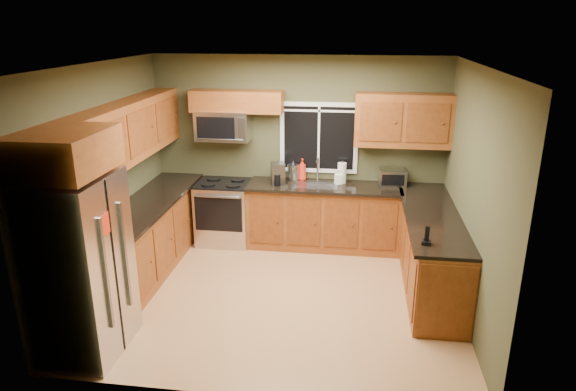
% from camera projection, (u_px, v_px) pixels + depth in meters
% --- Properties ---
extents(floor, '(4.20, 4.20, 0.00)m').
position_uv_depth(floor, '(280.00, 295.00, 6.19)').
color(floor, '#B47E4E').
rests_on(floor, ground).
extents(ceiling, '(4.20, 4.20, 0.00)m').
position_uv_depth(ceiling, '(279.00, 65.00, 5.33)').
color(ceiling, white).
rests_on(ceiling, back_wall).
extents(back_wall, '(4.20, 0.00, 4.20)m').
position_uv_depth(back_wall, '(298.00, 151.00, 7.45)').
color(back_wall, '#424429').
rests_on(back_wall, ground).
extents(front_wall, '(4.20, 0.00, 4.20)m').
position_uv_depth(front_wall, '(245.00, 257.00, 4.07)').
color(front_wall, '#424429').
rests_on(front_wall, ground).
extents(left_wall, '(0.00, 3.60, 3.60)m').
position_uv_depth(left_wall, '(103.00, 181.00, 6.03)').
color(left_wall, '#424429').
rests_on(left_wall, ground).
extents(right_wall, '(0.00, 3.60, 3.60)m').
position_uv_depth(right_wall, '(473.00, 197.00, 5.49)').
color(right_wall, '#424429').
rests_on(right_wall, ground).
extents(window, '(1.12, 0.03, 1.02)m').
position_uv_depth(window, '(319.00, 138.00, 7.33)').
color(window, white).
rests_on(window, back_wall).
extents(base_cabinets_left, '(0.60, 2.65, 0.90)m').
position_uv_depth(base_cabinets_left, '(150.00, 237.00, 6.72)').
color(base_cabinets_left, brown).
rests_on(base_cabinets_left, ground).
extents(countertop_left, '(0.65, 2.65, 0.04)m').
position_uv_depth(countertop_left, '(148.00, 203.00, 6.57)').
color(countertop_left, black).
rests_on(countertop_left, base_cabinets_left).
extents(base_cabinets_back, '(2.17, 0.60, 0.90)m').
position_uv_depth(base_cabinets_back, '(324.00, 217.00, 7.40)').
color(base_cabinets_back, brown).
rests_on(base_cabinets_back, ground).
extents(countertop_back, '(2.17, 0.65, 0.04)m').
position_uv_depth(countertop_back, '(324.00, 187.00, 7.23)').
color(countertop_back, black).
rests_on(countertop_back, base_cabinets_back).
extents(base_cabinets_peninsula, '(0.60, 2.52, 0.90)m').
position_uv_depth(base_cabinets_peninsula, '(430.00, 250.00, 6.33)').
color(base_cabinets_peninsula, brown).
rests_on(base_cabinets_peninsula, ground).
extents(countertop_peninsula, '(0.65, 2.50, 0.04)m').
position_uv_depth(countertop_peninsula, '(432.00, 214.00, 6.19)').
color(countertop_peninsula, black).
rests_on(countertop_peninsula, base_cabinets_peninsula).
extents(upper_cabinets_left, '(0.33, 2.65, 0.72)m').
position_uv_depth(upper_cabinets_left, '(129.00, 131.00, 6.29)').
color(upper_cabinets_left, brown).
rests_on(upper_cabinets_left, left_wall).
extents(upper_cabinets_back_left, '(1.30, 0.33, 0.30)m').
position_uv_depth(upper_cabinets_back_left, '(237.00, 101.00, 7.17)').
color(upper_cabinets_back_left, brown).
rests_on(upper_cabinets_back_left, back_wall).
extents(upper_cabinets_back_right, '(1.30, 0.33, 0.72)m').
position_uv_depth(upper_cabinets_back_right, '(403.00, 120.00, 6.95)').
color(upper_cabinets_back_right, brown).
rests_on(upper_cabinets_back_right, back_wall).
extents(upper_cabinet_over_fridge, '(0.72, 0.90, 0.38)m').
position_uv_depth(upper_cabinet_over_fridge, '(63.00, 152.00, 4.54)').
color(upper_cabinet_over_fridge, brown).
rests_on(upper_cabinet_over_fridge, left_wall).
extents(refrigerator, '(0.74, 0.90, 1.80)m').
position_uv_depth(refrigerator, '(80.00, 267.00, 4.91)').
color(refrigerator, '#B7B7BC').
rests_on(refrigerator, ground).
extents(range, '(0.76, 0.69, 0.94)m').
position_uv_depth(range, '(224.00, 212.00, 7.56)').
color(range, '#B7B7BC').
rests_on(range, ground).
extents(microwave, '(0.76, 0.41, 0.42)m').
position_uv_depth(microwave, '(223.00, 125.00, 7.28)').
color(microwave, '#B7B7BC').
rests_on(microwave, back_wall).
extents(sink, '(0.60, 0.42, 0.36)m').
position_uv_depth(sink, '(316.00, 184.00, 7.25)').
color(sink, slate).
rests_on(sink, countertop_back).
extents(toaster_oven, '(0.39, 0.31, 0.23)m').
position_uv_depth(toaster_oven, '(392.00, 177.00, 7.20)').
color(toaster_oven, '#B7B7BC').
rests_on(toaster_oven, countertop_back).
extents(coffee_maker, '(0.24, 0.28, 0.31)m').
position_uv_depth(coffee_maker, '(278.00, 174.00, 7.24)').
color(coffee_maker, slate).
rests_on(coffee_maker, countertop_back).
extents(kettle, '(0.21, 0.21, 0.29)m').
position_uv_depth(kettle, '(293.00, 171.00, 7.40)').
color(kettle, '#B7B7BC').
rests_on(kettle, countertop_back).
extents(paper_towel_roll, '(0.13, 0.13, 0.32)m').
position_uv_depth(paper_towel_roll, '(342.00, 173.00, 7.29)').
color(paper_towel_roll, white).
rests_on(paper_towel_roll, countertop_back).
extents(soap_bottle_a, '(0.15, 0.15, 0.32)m').
position_uv_depth(soap_bottle_a, '(302.00, 169.00, 7.43)').
color(soap_bottle_a, red).
rests_on(soap_bottle_a, countertop_back).
extents(soap_bottle_b, '(0.12, 0.13, 0.21)m').
position_uv_depth(soap_bottle_b, '(339.00, 177.00, 7.25)').
color(soap_bottle_b, white).
rests_on(soap_bottle_b, countertop_back).
extents(soap_bottle_c, '(0.16, 0.16, 0.17)m').
position_uv_depth(soap_bottle_c, '(280.00, 177.00, 7.34)').
color(soap_bottle_c, white).
rests_on(soap_bottle_c, countertop_back).
extents(cordless_phone, '(0.11, 0.11, 0.20)m').
position_uv_depth(cordless_phone, '(427.00, 239.00, 5.29)').
color(cordless_phone, black).
rests_on(cordless_phone, countertop_peninsula).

